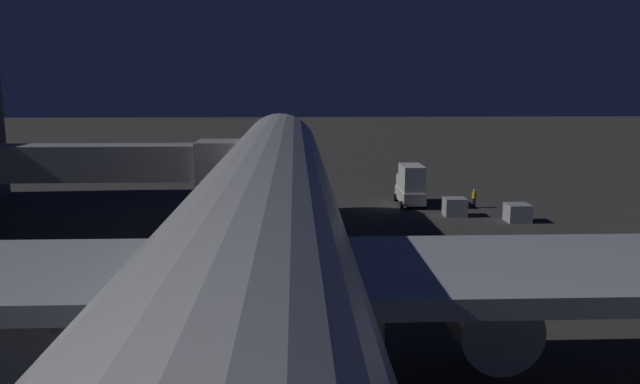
{
  "coord_description": "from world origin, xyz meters",
  "views": [
    {
      "loc": [
        -1.26,
        32.91,
        11.4
      ],
      "look_at": [
        -3.0,
        -10.49,
        3.5
      ],
      "focal_mm": 34.69,
      "sensor_mm": 36.0,
      "label": 1
    }
  ],
  "objects_px": {
    "ops_van": "(411,185)",
    "ground_crew_marshaller_fwd": "(310,197)",
    "jet_bridge": "(112,163)",
    "baggage_container_mid_row": "(455,207)",
    "baggage_container_near_belt": "(518,213)",
    "airliner_at_gate": "(262,243)",
    "traffic_cone_nose_starboard": "(256,208)",
    "traffic_cone_nose_port": "(306,208)",
    "ground_crew_near_nose_gear": "(474,197)"
  },
  "relations": [
    {
      "from": "ground_crew_near_nose_gear",
      "to": "jet_bridge",
      "type": "bearing_deg",
      "value": 19.42
    },
    {
      "from": "traffic_cone_nose_starboard",
      "to": "baggage_container_near_belt",
      "type": "bearing_deg",
      "value": 167.21
    },
    {
      "from": "airliner_at_gate",
      "to": "baggage_container_mid_row",
      "type": "relative_size",
      "value": 35.8
    },
    {
      "from": "baggage_container_mid_row",
      "to": "ground_crew_near_nose_gear",
      "type": "relative_size",
      "value": 1.06
    },
    {
      "from": "jet_bridge",
      "to": "traffic_cone_nose_port",
      "type": "height_order",
      "value": "jet_bridge"
    },
    {
      "from": "airliner_at_gate",
      "to": "jet_bridge",
      "type": "relative_size",
      "value": 3.01
    },
    {
      "from": "airliner_at_gate",
      "to": "ground_crew_near_nose_gear",
      "type": "bearing_deg",
      "value": -118.37
    },
    {
      "from": "traffic_cone_nose_port",
      "to": "traffic_cone_nose_starboard",
      "type": "height_order",
      "value": "same"
    },
    {
      "from": "ground_crew_marshaller_fwd",
      "to": "baggage_container_mid_row",
      "type": "bearing_deg",
      "value": 164.79
    },
    {
      "from": "airliner_at_gate",
      "to": "traffic_cone_nose_port",
      "type": "bearing_deg",
      "value": -94.01
    },
    {
      "from": "jet_bridge",
      "to": "baggage_container_mid_row",
      "type": "height_order",
      "value": "jet_bridge"
    },
    {
      "from": "airliner_at_gate",
      "to": "traffic_cone_nose_starboard",
      "type": "height_order",
      "value": "airliner_at_gate"
    },
    {
      "from": "ground_crew_marshaller_fwd",
      "to": "traffic_cone_nose_port",
      "type": "xyz_separation_m",
      "value": [
        0.31,
        0.76,
        -0.77
      ]
    },
    {
      "from": "ops_van",
      "to": "ground_crew_marshaller_fwd",
      "type": "xyz_separation_m",
      "value": [
        9.32,
        1.44,
        -0.84
      ]
    },
    {
      "from": "airliner_at_gate",
      "to": "ground_crew_near_nose_gear",
      "type": "relative_size",
      "value": 37.99
    },
    {
      "from": "baggage_container_near_belt",
      "to": "ground_crew_marshaller_fwd",
      "type": "height_order",
      "value": "ground_crew_marshaller_fwd"
    },
    {
      "from": "jet_bridge",
      "to": "traffic_cone_nose_starboard",
      "type": "relative_size",
      "value": 39.55
    },
    {
      "from": "baggage_container_near_belt",
      "to": "ground_crew_near_nose_gear",
      "type": "bearing_deg",
      "value": -70.58
    },
    {
      "from": "ground_crew_near_nose_gear",
      "to": "ops_van",
      "type": "bearing_deg",
      "value": -14.9
    },
    {
      "from": "ground_crew_near_nose_gear",
      "to": "traffic_cone_nose_starboard",
      "type": "bearing_deg",
      "value": 2.13
    },
    {
      "from": "baggage_container_mid_row",
      "to": "traffic_cone_nose_port",
      "type": "height_order",
      "value": "baggage_container_mid_row"
    },
    {
      "from": "baggage_container_mid_row",
      "to": "ground_crew_marshaller_fwd",
      "type": "bearing_deg",
      "value": -15.21
    },
    {
      "from": "ops_van",
      "to": "traffic_cone_nose_port",
      "type": "height_order",
      "value": "ops_van"
    },
    {
      "from": "baggage_container_near_belt",
      "to": "baggage_container_mid_row",
      "type": "distance_m",
      "value": 5.14
    },
    {
      "from": "ground_crew_near_nose_gear",
      "to": "traffic_cone_nose_starboard",
      "type": "xyz_separation_m",
      "value": [
        19.56,
        0.73,
        -0.67
      ]
    },
    {
      "from": "ops_van",
      "to": "baggage_container_near_belt",
      "type": "xyz_separation_m",
      "value": [
        -7.51,
        7.09,
        -1.16
      ]
    },
    {
      "from": "jet_bridge",
      "to": "ground_crew_marshaller_fwd",
      "type": "height_order",
      "value": "jet_bridge"
    },
    {
      "from": "traffic_cone_nose_starboard",
      "to": "jet_bridge",
      "type": "bearing_deg",
      "value": 45.06
    },
    {
      "from": "airliner_at_gate",
      "to": "traffic_cone_nose_starboard",
      "type": "distance_m",
      "value": 31.93
    },
    {
      "from": "airliner_at_gate",
      "to": "jet_bridge",
      "type": "height_order",
      "value": "airliner_at_gate"
    },
    {
      "from": "ground_crew_near_nose_gear",
      "to": "airliner_at_gate",
      "type": "bearing_deg",
      "value": 61.63
    },
    {
      "from": "ground_crew_marshaller_fwd",
      "to": "baggage_container_near_belt",
      "type": "bearing_deg",
      "value": 161.45
    },
    {
      "from": "airliner_at_gate",
      "to": "jet_bridge",
      "type": "xyz_separation_m",
      "value": [
        11.7,
        -21.91,
        0.1
      ]
    },
    {
      "from": "airliner_at_gate",
      "to": "ground_crew_marshaller_fwd",
      "type": "bearing_deg",
      "value": -94.46
    },
    {
      "from": "ops_van",
      "to": "baggage_container_near_belt",
      "type": "relative_size",
      "value": 2.73
    },
    {
      "from": "baggage_container_near_belt",
      "to": "baggage_container_mid_row",
      "type": "xyz_separation_m",
      "value": [
        4.58,
        -2.32,
        0.05
      ]
    },
    {
      "from": "airliner_at_gate",
      "to": "baggage_container_near_belt",
      "type": "relative_size",
      "value": 35.03
    },
    {
      "from": "airliner_at_gate",
      "to": "traffic_cone_nose_starboard",
      "type": "xyz_separation_m",
      "value": [
        2.2,
        -31.42,
        -5.23
      ]
    },
    {
      "from": "jet_bridge",
      "to": "traffic_cone_nose_port",
      "type": "xyz_separation_m",
      "value": [
        -13.9,
        -9.52,
        -5.33
      ]
    },
    {
      "from": "traffic_cone_nose_port",
      "to": "baggage_container_near_belt",
      "type": "bearing_deg",
      "value": 164.08
    },
    {
      "from": "baggage_container_mid_row",
      "to": "ops_van",
      "type": "bearing_deg",
      "value": -58.5
    },
    {
      "from": "baggage_container_near_belt",
      "to": "baggage_container_mid_row",
      "type": "bearing_deg",
      "value": -26.83
    },
    {
      "from": "ground_crew_near_nose_gear",
      "to": "baggage_container_mid_row",
      "type": "bearing_deg",
      "value": 51.7
    },
    {
      "from": "baggage_container_near_belt",
      "to": "traffic_cone_nose_starboard",
      "type": "relative_size",
      "value": 3.4
    },
    {
      "from": "ground_crew_near_nose_gear",
      "to": "ground_crew_marshaller_fwd",
      "type": "relative_size",
      "value": 0.91
    },
    {
      "from": "airliner_at_gate",
      "to": "baggage_container_mid_row",
      "type": "height_order",
      "value": "airliner_at_gate"
    },
    {
      "from": "baggage_container_near_belt",
      "to": "ground_crew_near_nose_gear",
      "type": "height_order",
      "value": "ground_crew_near_nose_gear"
    },
    {
      "from": "airliner_at_gate",
      "to": "ops_van",
      "type": "relative_size",
      "value": 12.82
    },
    {
      "from": "baggage_container_mid_row",
      "to": "traffic_cone_nose_starboard",
      "type": "distance_m",
      "value": 17.16
    },
    {
      "from": "baggage_container_mid_row",
      "to": "traffic_cone_nose_port",
      "type": "bearing_deg",
      "value": -11.57
    }
  ]
}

